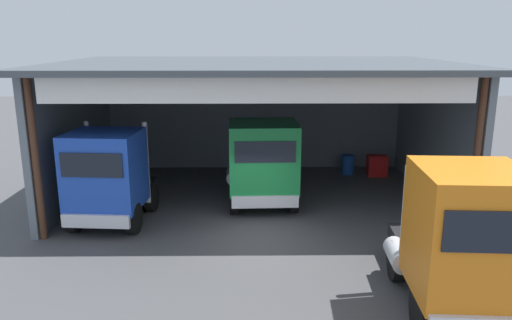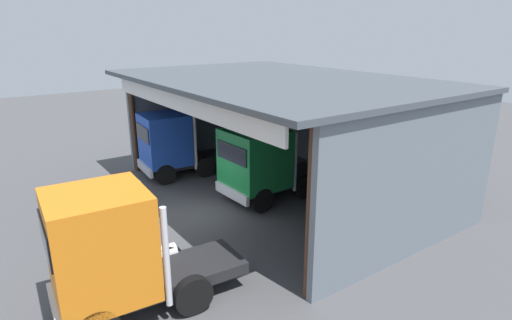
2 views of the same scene
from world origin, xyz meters
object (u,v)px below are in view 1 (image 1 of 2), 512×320
object	(u,v)px
truck_green_yard_outside	(262,162)
tool_cart	(377,166)
truck_blue_center_right_bay	(108,177)
truck_orange_center_bay	(461,240)
oil_drum	(348,165)

from	to	relation	value
truck_green_yard_outside	tool_cart	distance (m)	7.09
truck_blue_center_right_bay	truck_orange_center_bay	xyz separation A→B (m)	(9.74, -5.98, 0.16)
truck_green_yard_outside	truck_orange_center_bay	world-z (taller)	truck_orange_center_bay
truck_blue_center_right_bay	truck_green_yard_outside	distance (m)	5.72
truck_blue_center_right_bay	truck_orange_center_bay	size ratio (longest dim) A/B	0.88
truck_green_yard_outside	tool_cart	bearing A→B (deg)	-144.89
tool_cart	truck_green_yard_outside	bearing A→B (deg)	-142.98
truck_orange_center_bay	oil_drum	bearing A→B (deg)	-85.66
truck_green_yard_outside	oil_drum	xyz separation A→B (m)	(4.24, 4.53, -1.31)
truck_blue_center_right_bay	truck_green_yard_outside	world-z (taller)	truck_blue_center_right_bay
truck_green_yard_outside	truck_blue_center_right_bay	bearing A→B (deg)	18.46
truck_green_yard_outside	truck_orange_center_bay	distance (m)	9.09
truck_green_yard_outside	oil_drum	size ratio (longest dim) A/B	5.73
truck_blue_center_right_bay	oil_drum	size ratio (longest dim) A/B	5.11
truck_blue_center_right_bay	truck_green_yard_outside	xyz separation A→B (m)	(5.36, 1.99, 0.01)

